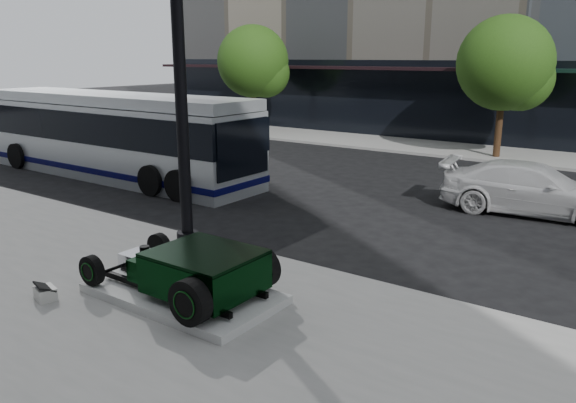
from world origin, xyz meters
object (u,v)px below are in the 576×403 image
Objects in this scene: lamppost at (179,58)px; transit_bus at (113,135)px; white_sedan at (532,189)px; hot_rod at (196,270)px.

transit_bus is (-7.73, 4.06, -2.68)m from lamppost.
lamppost reaches higher than transit_bus.
lamppost is 1.82× the size of white_sedan.
white_sedan reaches higher than hot_rod.
hot_rod is 0.27× the size of transit_bus.
lamppost is 0.72× the size of transit_bus.
lamppost reaches higher than hot_rod.
white_sedan is at bearing 14.03° from transit_bus.
hot_rod is at bearing 154.39° from white_sedan.
transit_bus is at bearing 152.31° from lamppost.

